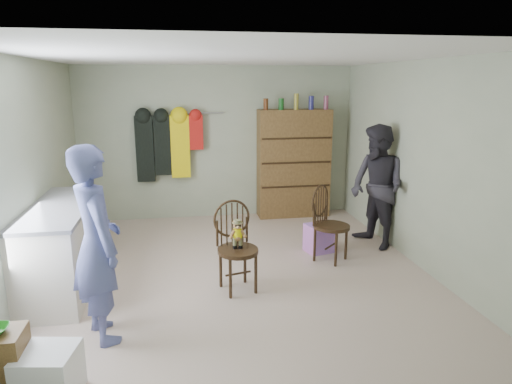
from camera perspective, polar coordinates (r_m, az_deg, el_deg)
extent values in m
plane|color=beige|center=(5.56, -2.23, -10.15)|extent=(5.00, 5.00, 0.00)
plane|color=#A9B194|center=(7.64, -4.78, 6.12)|extent=(4.50, 0.00, 4.50)
plane|color=#A9B194|center=(5.39, -26.82, 1.55)|extent=(0.00, 5.00, 5.00)
plane|color=#A9B194|center=(5.90, 19.88, 3.15)|extent=(0.00, 5.00, 5.00)
plane|color=white|center=(5.10, -2.50, 16.53)|extent=(5.00, 5.00, 0.00)
cube|color=silver|center=(5.51, -22.94, -6.45)|extent=(0.60, 1.80, 0.90)
cube|color=slate|center=(5.38, -23.40, -1.73)|extent=(0.64, 1.86, 0.04)
cylinder|color=#99999E|center=(5.00, -20.69, -7.17)|extent=(0.02, 0.02, 0.14)
cylinder|color=#99999E|center=(5.84, -19.09, -4.08)|extent=(0.02, 0.02, 0.14)
cube|color=brown|center=(3.94, -29.41, -18.41)|extent=(0.37, 0.31, 0.52)
cube|color=white|center=(3.84, -24.49, -20.03)|extent=(0.45, 0.44, 0.38)
cylinder|color=black|center=(4.98, -2.28, -7.34)|extent=(0.53, 0.53, 0.04)
cylinder|color=black|center=(4.89, -3.22, -10.79)|extent=(0.04, 0.04, 0.44)
cylinder|color=black|center=(4.99, -0.03, -10.24)|extent=(0.04, 0.04, 0.44)
cylinder|color=black|center=(5.15, -4.44, -9.50)|extent=(0.04, 0.04, 0.44)
cylinder|color=black|center=(5.25, -1.39, -9.02)|extent=(0.04, 0.04, 0.44)
torus|color=black|center=(5.03, -3.06, -3.33)|extent=(0.42, 0.13, 0.43)
cylinder|color=black|center=(5.01, -4.88, -5.19)|extent=(0.03, 0.03, 0.29)
cylinder|color=black|center=(5.13, -1.16, -4.69)|extent=(0.03, 0.03, 0.29)
cylinder|color=#F7F008|center=(4.93, -2.33, -5.18)|extent=(0.10, 0.10, 0.10)
cylinder|color=#475128|center=(4.96, -2.32, -6.23)|extent=(0.06, 0.06, 0.15)
sphere|color=#9E7042|center=(4.90, -2.34, -4.17)|extent=(0.09, 0.09, 0.09)
cylinder|color=#475128|center=(4.89, -2.34, -3.68)|extent=(0.08, 0.08, 0.03)
cube|color=black|center=(4.86, -2.27, -4.24)|extent=(0.07, 0.01, 0.02)
cylinder|color=black|center=(5.87, 9.42, -4.27)|extent=(0.61, 0.61, 0.04)
cylinder|color=black|center=(5.77, 9.97, -7.14)|extent=(0.03, 0.03, 0.43)
cylinder|color=black|center=(6.01, 11.19, -6.31)|extent=(0.03, 0.03, 0.43)
cylinder|color=black|center=(5.89, 7.34, -6.58)|extent=(0.03, 0.03, 0.43)
cylinder|color=black|center=(6.13, 8.65, -5.80)|extent=(0.03, 0.03, 0.43)
torus|color=black|center=(5.86, 8.02, -1.08)|extent=(0.32, 0.31, 0.42)
cylinder|color=black|center=(5.75, 7.24, -2.85)|extent=(0.03, 0.03, 0.29)
cylinder|color=black|center=(6.04, 8.83, -2.08)|extent=(0.03, 0.03, 0.29)
cube|color=#E572CD|center=(6.24, 7.96, -5.70)|extent=(0.42, 0.36, 0.38)
imported|color=#4F5691|center=(4.19, -19.30, -6.21)|extent=(0.65, 0.76, 1.75)
imported|color=#2D2B33|center=(6.41, 14.91, 0.61)|extent=(0.84, 0.97, 1.69)
cube|color=brown|center=(7.71, 4.71, 3.56)|extent=(1.20, 0.38, 1.80)
cube|color=black|center=(7.60, 5.02, 0.71)|extent=(1.16, 0.02, 0.03)
cube|color=black|center=(7.52, 5.08, 3.68)|extent=(1.16, 0.02, 0.03)
cube|color=black|center=(7.46, 5.14, 6.71)|extent=(1.16, 0.02, 0.03)
cylinder|color=#592D14|center=(7.39, 1.23, 10.91)|extent=(0.08, 0.08, 0.18)
cylinder|color=#19591E|center=(7.44, 3.16, 10.91)|extent=(0.09, 0.09, 0.18)
cylinder|color=#A59933|center=(7.50, 5.06, 11.18)|extent=(0.07, 0.07, 0.26)
cylinder|color=navy|center=(7.57, 6.92, 11.02)|extent=(0.08, 0.08, 0.22)
cylinder|color=#8C3F59|center=(7.64, 8.75, 10.99)|extent=(0.08, 0.08, 0.22)
cylinder|color=#99999E|center=(7.51, -7.91, 9.75)|extent=(1.00, 0.02, 0.02)
cube|color=black|center=(7.52, -13.72, 5.24)|extent=(0.28, 0.10, 1.05)
cube|color=black|center=(7.50, -11.60, 5.71)|extent=(0.26, 0.10, 0.95)
cube|color=yellow|center=(7.50, -9.44, 5.61)|extent=(0.30, 0.10, 1.00)
cube|color=red|center=(7.48, -7.50, 7.40)|extent=(0.22, 0.10, 0.55)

